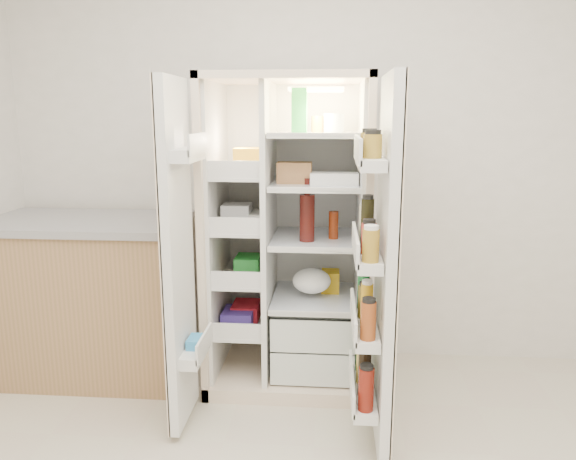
{
  "coord_description": "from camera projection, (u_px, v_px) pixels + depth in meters",
  "views": [
    {
      "loc": [
        0.06,
        -1.49,
        1.59
      ],
      "look_at": [
        -0.16,
        1.25,
        1.0
      ],
      "focal_mm": 34.0,
      "sensor_mm": 36.0,
      "label": 1
    }
  ],
  "objects": [
    {
      "name": "freezer_door",
      "position": [
        179.0,
        259.0,
        2.68
      ],
      "size": [
        0.15,
        0.4,
        1.72
      ],
      "color": "silver",
      "rests_on": "floor"
    },
    {
      "name": "fridge_door",
      "position": [
        381.0,
        272.0,
        2.52
      ],
      "size": [
        0.17,
        0.58,
        1.72
      ],
      "color": "silver",
      "rests_on": "floor"
    },
    {
      "name": "refrigerator",
      "position": [
        292.0,
        258.0,
        3.26
      ],
      "size": [
        0.92,
        0.7,
        1.8
      ],
      "color": "beige",
      "rests_on": "floor"
    },
    {
      "name": "kitchen_counter",
      "position": [
        77.0,
        296.0,
        3.36
      ],
      "size": [
        1.34,
        0.71,
        0.97
      ],
      "color": "#9A724D",
      "rests_on": "floor"
    },
    {
      "name": "wall_back",
      "position": [
        322.0,
        152.0,
        3.46
      ],
      "size": [
        4.0,
        0.02,
        2.7
      ],
      "primitive_type": "cube",
      "color": "silver",
      "rests_on": "floor"
    }
  ]
}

